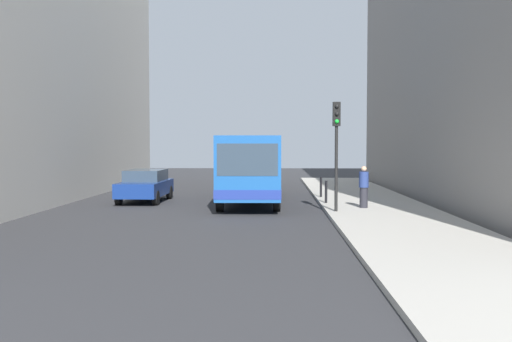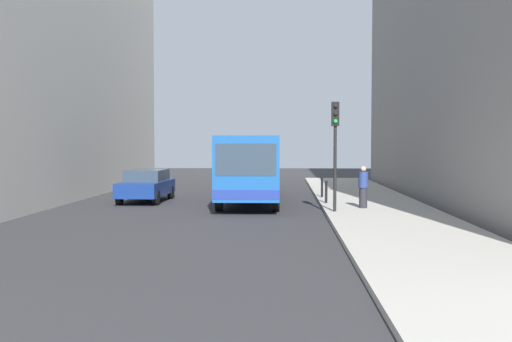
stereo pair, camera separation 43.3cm
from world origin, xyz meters
The scene contains 11 objects.
ground_plane centered at (0.00, 0.00, 0.00)m, with size 80.00×80.00×0.00m, color #2D2D30.
sidewalk centered at (5.40, 0.00, 0.07)m, with size 4.40×40.00×0.15m, color #ADA89E.
building_left centered at (-11.50, 4.00, 7.03)m, with size 7.00×32.00×14.05m, color #BCB7AD.
building_right centered at (11.50, 4.00, 8.51)m, with size 7.00×32.00×17.01m, color gray.
bus centered at (0.10, 3.59, 1.73)m, with size 2.77×11.07×3.00m.
car_beside_bus centered at (-4.72, 3.32, 0.78)m, with size 1.94×4.44×1.48m.
car_behind_bus centered at (-0.11, 13.56, 0.78)m, with size 2.13×4.52×1.48m.
traffic_light centered at (3.55, -1.57, 3.01)m, with size 0.28×0.33×4.10m.
bollard_near centered at (3.45, 1.58, 0.62)m, with size 0.11×0.11×0.95m, color black.
bollard_mid centered at (3.45, 4.40, 0.62)m, with size 0.11×0.11×0.95m, color black.
pedestrian_near_signal centered at (4.78, -0.29, 0.97)m, with size 0.38×0.38×1.65m.
Camera 2 is at (1.64, -23.96, 2.72)m, focal length 41.86 mm.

